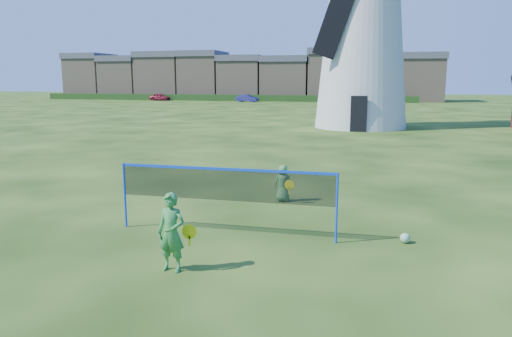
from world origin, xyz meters
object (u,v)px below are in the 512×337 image
object	(u,v)px
player_boy	(283,183)
windmill	(363,30)
car_left	(160,97)
badminton_net	(225,186)
play_ball	(405,238)
car_right	(247,98)
player_girl	(171,233)

from	to	relation	value
player_boy	windmill	bearing A→B (deg)	-93.86
car_left	badminton_net	bearing A→B (deg)	-152.65
play_ball	car_right	bearing A→B (deg)	107.66
play_ball	car_left	bearing A→B (deg)	118.73
car_right	car_left	bearing A→B (deg)	91.76
play_ball	player_boy	bearing A→B (deg)	137.47
windmill	car_left	xyz separation A→B (m)	(-33.42, 38.29, -6.33)
car_right	player_girl	bearing A→B (deg)	-158.17
play_ball	car_left	size ratio (longest dim) A/B	0.07
badminton_net	play_ball	distance (m)	4.11
windmill	car_right	xyz separation A→B (m)	(-18.10, 36.52, -6.34)
player_girl	car_right	world-z (taller)	player_girl
play_ball	car_left	xyz separation A→B (m)	(-35.22, 64.27, 0.46)
windmill	car_right	size ratio (longest dim) A/B	6.01
windmill	player_girl	distance (m)	29.38
play_ball	windmill	bearing A→B (deg)	93.98
badminton_net	player_girl	world-z (taller)	badminton_net
player_girl	player_boy	distance (m)	5.72
badminton_net	player_boy	distance (m)	3.46
windmill	badminton_net	distance (m)	27.04
player_girl	play_ball	xyz separation A→B (m)	(4.28, 2.64, -0.63)
badminton_net	player_boy	xyz separation A→B (m)	(0.71, 3.33, -0.60)
badminton_net	car_right	xyz separation A→B (m)	(-15.94, 62.85, -0.58)
car_right	badminton_net	bearing A→B (deg)	-157.43
windmill	play_ball	bearing A→B (deg)	-86.02
player_girl	car_left	world-z (taller)	player_girl
player_girl	car_left	xyz separation A→B (m)	(-30.94, 66.91, -0.16)
car_left	windmill	bearing A→B (deg)	-137.35
badminton_net	player_girl	xyz separation A→B (m)	(-0.32, -2.29, -0.40)
windmill	player_girl	world-z (taller)	windmill
player_girl	car_right	size ratio (longest dim) A/B	0.43
player_boy	car_right	bearing A→B (deg)	-74.64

